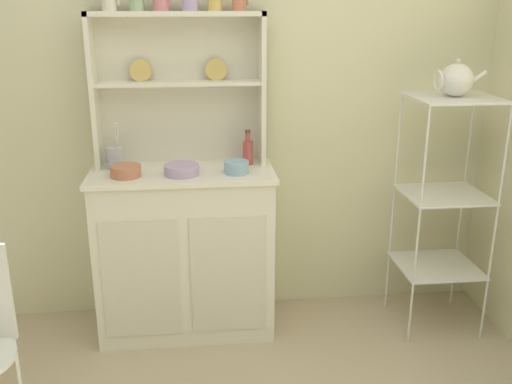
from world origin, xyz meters
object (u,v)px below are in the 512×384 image
at_px(hutch_shelf_unit, 179,78).
at_px(hutch_cabinet, 185,250).
at_px(bowl_mixing_large, 126,171).
at_px(utensil_jar, 114,158).
at_px(bakers_rack, 445,187).
at_px(porcelain_teapot, 456,80).
at_px(jam_bottle, 248,151).
at_px(cup_cream_0, 109,1).

bearing_deg(hutch_shelf_unit, hutch_cabinet, -90.00).
height_order(bowl_mixing_large, utensil_jar, utensil_jar).
bearing_deg(bakers_rack, utensil_jar, 174.12).
bearing_deg(utensil_jar, porcelain_teapot, -5.88).
bearing_deg(porcelain_teapot, jam_bottle, 169.73).
xyz_separation_m(hutch_cabinet, utensil_jar, (-0.34, 0.08, 0.49)).
bearing_deg(hutch_shelf_unit, porcelain_teapot, -10.89).
bearing_deg(porcelain_teapot, bowl_mixing_large, 179.18).
distance_m(bowl_mixing_large, porcelain_teapot, 1.68).
bearing_deg(porcelain_teapot, cup_cream_0, 172.51).
height_order(bowl_mixing_large, jam_bottle, jam_bottle).
height_order(hutch_cabinet, hutch_shelf_unit, hutch_shelf_unit).
height_order(cup_cream_0, bowl_mixing_large, cup_cream_0).
distance_m(hutch_shelf_unit, bowl_mixing_large, 0.55).
height_order(hutch_shelf_unit, cup_cream_0, cup_cream_0).
xyz_separation_m(bowl_mixing_large, utensil_jar, (-0.07, 0.15, 0.03)).
bearing_deg(utensil_jar, hutch_shelf_unit, 14.05).
relative_size(hutch_cabinet, bowl_mixing_large, 6.21).
bearing_deg(jam_bottle, utensil_jar, -179.30).
height_order(hutch_cabinet, jam_bottle, jam_bottle).
relative_size(cup_cream_0, bowl_mixing_large, 0.62).
bearing_deg(bakers_rack, hutch_cabinet, 175.92).
xyz_separation_m(hutch_shelf_unit, bowl_mixing_large, (-0.27, -0.24, -0.41)).
relative_size(hutch_shelf_unit, jam_bottle, 4.74).
bearing_deg(bakers_rack, hutch_shelf_unit, 169.12).
relative_size(hutch_cabinet, hutch_shelf_unit, 1.08).
height_order(jam_bottle, utensil_jar, utensil_jar).
bearing_deg(utensil_jar, bakers_rack, -5.88).
bearing_deg(bowl_mixing_large, utensil_jar, 115.28).
relative_size(hutch_shelf_unit, utensil_jar, 3.64).
height_order(cup_cream_0, porcelain_teapot, cup_cream_0).
relative_size(hutch_cabinet, cup_cream_0, 10.00).
height_order(bowl_mixing_large, porcelain_teapot, porcelain_teapot).
xyz_separation_m(hutch_shelf_unit, utensil_jar, (-0.34, -0.09, -0.38)).
bearing_deg(bowl_mixing_large, cup_cream_0, 102.03).
height_order(hutch_cabinet, utensil_jar, utensil_jar).
relative_size(bakers_rack, cup_cream_0, 13.54).
height_order(hutch_shelf_unit, bowl_mixing_large, hutch_shelf_unit).
relative_size(hutch_cabinet, jam_bottle, 5.10).
bearing_deg(jam_bottle, bowl_mixing_large, -165.40).
relative_size(bakers_rack, porcelain_teapot, 4.99).
distance_m(cup_cream_0, jam_bottle, 0.99).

